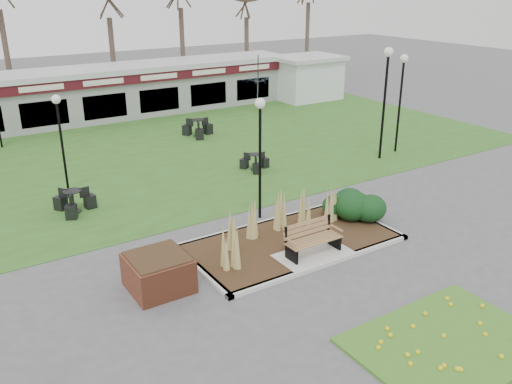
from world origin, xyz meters
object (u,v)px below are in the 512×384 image
bistro_set_b (198,131)px  bistro_set_d (255,164)px  park_bench (312,238)px  lamp_post_mid_left (59,124)px  food_pavilion (96,93)px  lamp_post_far_right (402,82)px  lamp_post_near_right (260,132)px  patio_umbrella (258,91)px  lamp_post_mid_right (386,79)px  bistro_set_a (74,205)px  service_hut (307,77)px  brick_planter (158,272)px

bistro_set_b → bistro_set_d: bearing=-93.7°
park_bench → bistro_set_d: bearing=69.4°
lamp_post_mid_left → food_pavilion: bearing=67.6°
bistro_set_d → lamp_post_far_right: bearing=-10.9°
lamp_post_near_right → patio_umbrella: size_ratio=1.68×
lamp_post_mid_right → patio_umbrella: bearing=91.8°
lamp_post_far_right → bistro_set_a: (-14.53, 0.96, -2.96)m
bistro_set_a → food_pavilion: bearing=69.1°
service_hut → bistro_set_b: (-10.37, -4.45, -1.14)m
lamp_post_mid_left → patio_umbrella: 14.50m
lamp_post_far_right → bistro_set_b: 10.24m
brick_planter → food_pavilion: size_ratio=0.06×
food_pavilion → lamp_post_mid_right: bearing=-59.5°
lamp_post_mid_left → lamp_post_far_right: lamp_post_far_right is taller
food_pavilion → lamp_post_near_right: bearing=-89.1°
food_pavilion → patio_umbrella: size_ratio=10.17×
lamp_post_near_right → lamp_post_mid_right: (8.05, 2.52, 0.59)m
service_hut → patio_umbrella: size_ratio=1.82×
brick_planter → patio_umbrella: patio_umbrella is taller
lamp_post_mid_left → lamp_post_mid_right: size_ratio=0.79×
park_bench → service_hut: 22.32m
lamp_post_near_right → patio_umbrella: bearing=57.3°
lamp_post_mid_left → bistro_set_d: bearing=-7.7°
lamp_post_mid_right → bistro_set_b: 9.80m
brick_planter → lamp_post_far_right: size_ratio=0.34×
food_pavilion → service_hut: size_ratio=5.59×
lamp_post_mid_left → patio_umbrella: bearing=28.5°
lamp_post_near_right → bistro_set_b: 10.92m
lamp_post_mid_right → bistro_set_a: 13.64m
service_hut → lamp_post_near_right: lamp_post_near_right is taller
brick_planter → lamp_post_near_right: lamp_post_near_right is taller
park_bench → brick_planter: (-4.40, 0.75, -0.11)m
park_bench → bistro_set_d: park_bench is taller
lamp_post_near_right → bistro_set_b: lamp_post_near_right is taller
lamp_post_far_right → bistro_set_b: (-6.52, 7.33, -2.93)m
lamp_post_mid_right → lamp_post_near_right: bearing=-162.6°
brick_planter → food_pavilion: food_pavilion is taller
patio_umbrella → park_bench: bearing=-117.8°
food_pavilion → patio_umbrella: food_pavilion is taller
bistro_set_b → brick_planter: bearing=-121.0°
park_bench → lamp_post_mid_right: (8.30, 5.63, 2.95)m
lamp_post_near_right → bistro_set_d: bearing=59.3°
lamp_post_mid_right → lamp_post_mid_left: bearing=168.3°
patio_umbrella → bistro_set_a: bearing=-147.3°
lamp_post_mid_right → patio_umbrella: (-0.30, 9.57, -2.01)m
food_pavilion → bistro_set_d: bearing=-77.5°
food_pavilion → service_hut: food_pavilion is taller
lamp_post_mid_right → bistro_set_b: lamp_post_mid_right is taller
bistro_set_a → patio_umbrella: bearing=32.7°
lamp_post_near_right → bistro_set_a: lamp_post_near_right is taller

